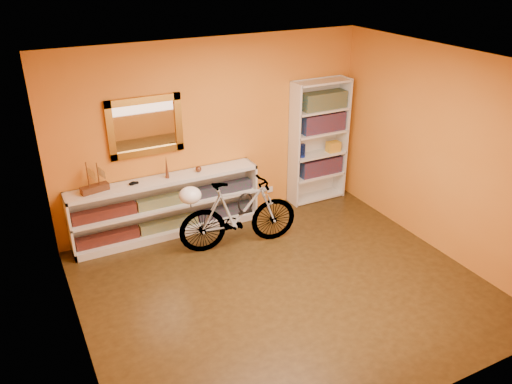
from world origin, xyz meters
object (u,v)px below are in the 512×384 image
console_unit (167,207)px  bookcase (319,142)px  bicycle (238,214)px  helmet (190,195)px

console_unit → bookcase: bearing=0.6°
console_unit → bicycle: bearing=-44.2°
bookcase → bicycle: size_ratio=1.17×
helmet → console_unit: bearing=101.2°
console_unit → bicycle: 1.03m
console_unit → helmet: helmet is taller
bicycle → bookcase: bearing=-58.0°
bookcase → helmet: bearing=-164.3°
bicycle → console_unit: bearing=54.3°
bookcase → bicycle: 1.93m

